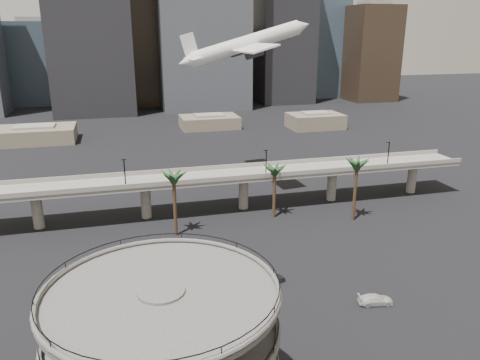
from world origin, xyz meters
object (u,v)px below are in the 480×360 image
object	(u,v)px
parking_ramp	(164,349)
airborne_jet	(245,44)
car_c	(375,299)
car_a	(176,293)
overpass	(195,182)
car_b	(273,280)

from	to	relation	value
parking_ramp	airborne_jet	bearing A→B (deg)	68.99
airborne_jet	car_c	xyz separation A→B (m)	(3.76, -59.49, -35.23)
car_a	parking_ramp	bearing A→B (deg)	-178.04
overpass	airborne_jet	bearing A→B (deg)	45.27
parking_ramp	car_a	xyz separation A→B (m)	(3.99, 24.74, -9.05)
airborne_jet	car_b	size ratio (longest dim) A/B	8.34
overpass	car_b	xyz separation A→B (m)	(6.64, -34.03, -6.66)
overpass	car_c	bearing A→B (deg)	-65.85
overpass	car_b	distance (m)	35.31
parking_ramp	car_a	bearing A→B (deg)	80.83
overpass	car_b	bearing A→B (deg)	-78.96
car_b	overpass	bearing A→B (deg)	-9.75
parking_ramp	overpass	distance (m)	60.46
car_a	car_c	size ratio (longest dim) A/B	0.88
parking_ramp	car_b	size ratio (longest dim) A/B	5.34
airborne_jet	car_a	size ratio (longest dim) A/B	7.56
car_a	car_c	bearing A→B (deg)	-96.95
airborne_jet	car_a	world-z (taller)	airborne_jet
overpass	car_c	size ratio (longest dim) A/B	25.04
car_a	overpass	bearing A→B (deg)	-3.60
car_a	car_c	xyz separation A→B (m)	(28.54, -9.32, -0.03)
car_c	parking_ramp	bearing A→B (deg)	126.07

